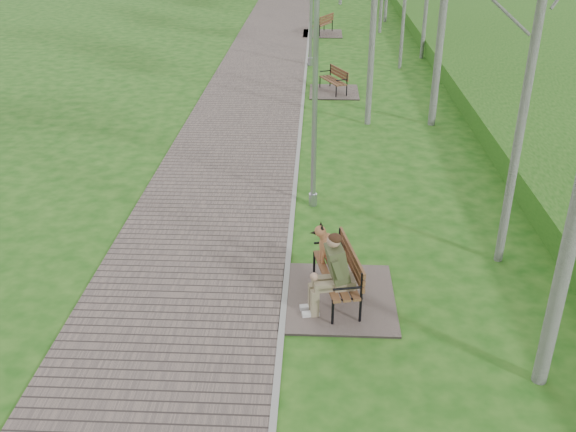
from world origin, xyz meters
name	(u,v)px	position (x,y,z in m)	size (l,w,h in m)	color
ground	(295,181)	(0.00, 0.00, 0.00)	(120.00, 120.00, 0.00)	#195312
walkway	(278,22)	(-1.75, 21.50, 0.02)	(3.50, 67.00, 0.04)	#60534E
kerb	(310,22)	(0.00, 21.50, 0.03)	(0.10, 67.00, 0.05)	#999993
embankment	(543,30)	(12.00, 20.00, 0.00)	(14.00, 70.00, 1.60)	#5B9530
bench_main	(333,276)	(0.81, -5.04, 0.48)	(1.95, 2.16, 1.70)	#60534E
bench_second	(333,87)	(1.03, 7.83, 0.19)	(1.70, 1.89, 1.04)	#60534E
bench_third	(322,30)	(0.63, 18.29, 0.22)	(1.92, 2.14, 1.18)	#60534E
lamp_post_near	(315,107)	(0.44, -1.31, 2.26)	(0.19, 0.19, 4.84)	#95979C
lamp_post_second	(311,0)	(0.17, 11.74, 2.56)	(0.21, 0.21, 5.49)	#95979C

